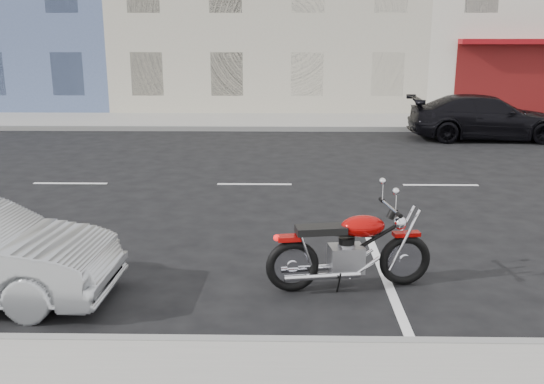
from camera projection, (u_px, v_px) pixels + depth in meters
The scene contains 5 objects.
ground at pixel (347, 185), 13.02m from camera, with size 120.00×120.00×0.00m, color black.
sidewalk_far at pixel (181, 121), 21.48m from camera, with size 80.00×3.40×0.15m, color gray.
curb_far at pixel (173, 129), 19.84m from camera, with size 80.00×0.12×0.16m, color gray.
motorcycle at pixel (407, 249), 7.82m from camera, with size 2.16×0.76×1.09m.
car_far at pixel (486, 117), 18.20m from camera, with size 1.86×4.58×1.33m, color black.
Camera 1 is at (-1.39, -12.63, 3.25)m, focal length 40.00 mm.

